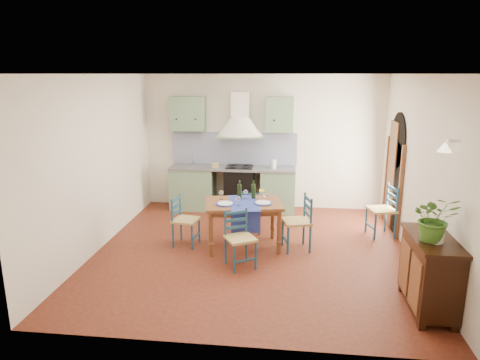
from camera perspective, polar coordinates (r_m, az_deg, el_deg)
name	(u,v)px	position (r m, az deg, el deg)	size (l,w,h in m)	color
floor	(252,251)	(7.03, 1.60, -9.50)	(5.00, 5.00, 0.00)	#43180E
back_wall	(239,160)	(8.95, -0.08, 2.69)	(5.00, 0.96, 2.80)	beige
right_wall	(415,171)	(7.14, 22.27, 1.08)	(0.26, 5.00, 2.80)	beige
left_wall	(98,163)	(7.25, -18.43, 2.11)	(0.04, 5.00, 2.80)	beige
ceiling	(253,74)	(6.45, 1.78, 14.01)	(5.00, 5.00, 0.01)	silver
dining_table	(244,208)	(6.97, 0.51, -3.70)	(1.35, 1.05, 1.09)	brown
chair_near	(240,238)	(6.37, -0.05, -7.78)	(0.54, 0.54, 0.85)	navy
chair_far	(250,210)	(7.71, 1.41, -4.05)	(0.40, 0.40, 0.80)	navy
chair_left	(184,220)	(7.20, -7.44, -5.35)	(0.45, 0.45, 0.84)	navy
chair_right	(298,222)	(7.02, 7.80, -5.56)	(0.51, 0.51, 0.91)	navy
chair_spare	(383,210)	(7.94, 18.56, -3.82)	(0.52, 0.52, 0.92)	navy
sideboard	(429,271)	(5.70, 23.94, -11.03)	(0.50, 1.05, 0.94)	black
potted_plant	(435,218)	(5.34, 24.56, -4.66)	(0.50, 0.43, 0.55)	#376921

